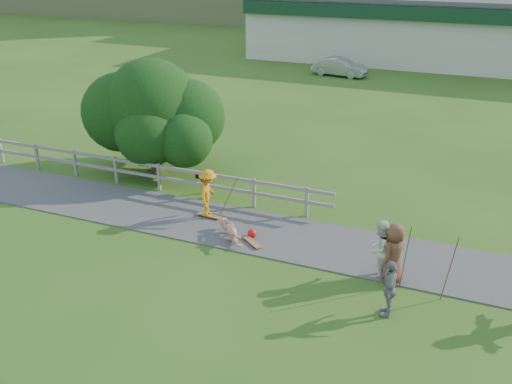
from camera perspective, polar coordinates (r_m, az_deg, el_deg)
ground at (r=18.19m, az=-4.24°, el=-5.56°), size 260.00×260.00×0.00m
path at (r=19.37m, az=-2.26°, el=-3.52°), size 34.00×3.00×0.04m
fence at (r=22.62m, az=-11.04°, el=2.10°), size 15.05×0.10×1.10m
strip_mall at (r=49.55m, az=19.30°, el=15.07°), size 32.50×10.75×5.10m
skater_rider at (r=19.73m, az=-4.79°, el=-0.38°), size 0.84×1.20×1.71m
skater_fallen at (r=18.54m, az=-2.54°, el=-3.88°), size 1.48×1.40×0.60m
spectator_a at (r=16.67m, az=12.24°, el=-5.58°), size 0.92×1.03×1.74m
spectator_b at (r=15.09m, az=13.20°, el=-9.37°), size 0.48×0.96×1.58m
spectator_c at (r=16.43m, az=13.64°, el=-6.04°), size 0.87×1.04×1.81m
car_silver at (r=42.64m, az=8.36°, el=12.27°), size 4.08×1.84×1.30m
tree at (r=24.07m, az=-10.19°, el=5.98°), size 6.26×6.26×3.42m
bbq at (r=21.91m, az=-5.42°, el=0.87°), size 0.44×0.37×0.84m
longboard_rider at (r=20.07m, az=-4.72°, el=-2.47°), size 0.93×0.29×0.10m
longboard_fallen at (r=18.28m, az=-0.38°, el=-5.15°), size 0.85×0.72×0.10m
helmet at (r=18.67m, az=-0.41°, el=-4.15°), size 0.30×0.30×0.30m
pole_rider at (r=19.80m, az=-2.72°, el=-0.20°), size 0.03×0.03×1.72m
pole_spec_left at (r=16.22m, az=14.70°, el=-6.36°), size 0.03×0.03×1.91m
pole_spec_right at (r=15.96m, az=18.80°, el=-7.28°), size 0.03×0.03×1.98m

